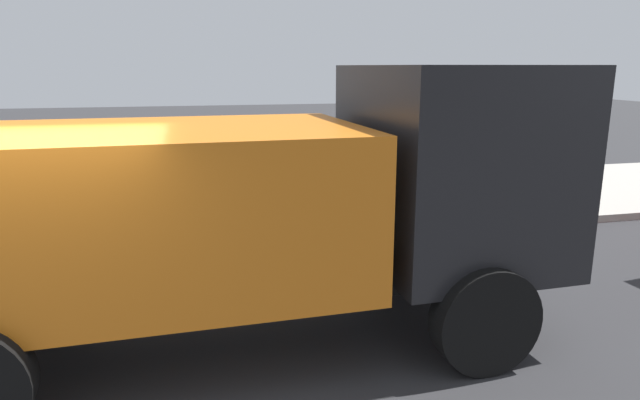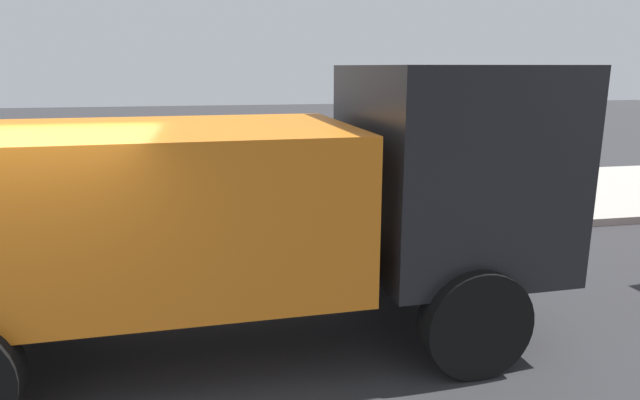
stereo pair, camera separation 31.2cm
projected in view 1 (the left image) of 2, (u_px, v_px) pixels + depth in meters
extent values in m
cube|color=#ADA89E|center=(118.00, 215.00, 11.21)|extent=(36.00, 5.00, 0.15)
cylinder|color=red|center=(145.00, 206.00, 10.41)|extent=(0.19, 0.19, 0.59)
sphere|color=red|center=(143.00, 188.00, 10.33)|extent=(0.21, 0.21, 0.21)
cylinder|color=red|center=(144.00, 205.00, 10.24)|extent=(0.08, 0.15, 0.08)
cylinder|color=red|center=(145.00, 201.00, 10.56)|extent=(0.08, 0.15, 0.08)
cylinder|color=red|center=(144.00, 208.00, 10.26)|extent=(0.10, 0.15, 0.10)
torus|color=black|center=(135.00, 193.00, 10.08)|extent=(1.37, 1.03, 1.21)
cube|color=orange|center=(122.00, 209.00, 5.57)|extent=(4.88, 2.65, 1.60)
cube|color=black|center=(450.00, 163.00, 6.42)|extent=(2.08, 2.56, 2.20)
cube|color=black|center=(236.00, 285.00, 6.07)|extent=(7.03, 1.12, 0.24)
cylinder|color=black|center=(389.00, 244.00, 7.86)|extent=(1.11, 0.34, 1.10)
cylinder|color=black|center=(485.00, 320.00, 5.51)|extent=(1.11, 0.34, 1.10)
cylinder|color=black|center=(31.00, 276.00, 6.68)|extent=(1.11, 0.34, 1.10)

